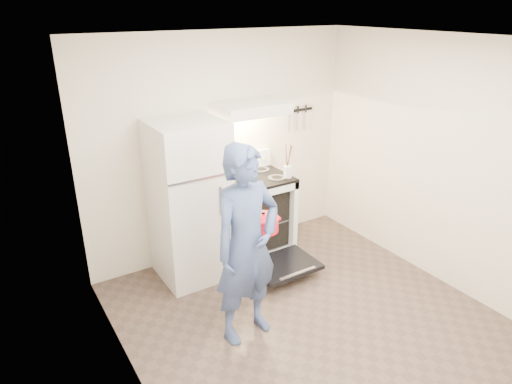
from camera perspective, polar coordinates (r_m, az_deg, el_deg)
floor at (r=4.40m, az=7.82°, el=-16.37°), size 3.60×3.60×0.00m
back_wall at (r=5.14m, az=-4.29°, el=5.60°), size 3.20×0.02×2.50m
refrigerator at (r=4.75m, az=-8.33°, el=-1.21°), size 0.70×0.70×1.70m
stove_body at (r=5.28m, az=-0.17°, el=-3.11°), size 0.76×0.65×0.92m
cooktop at (r=5.09m, az=-0.17°, el=1.71°), size 0.76×0.65×0.03m
backsplash at (r=5.28m, az=-1.82°, el=3.81°), size 0.76×0.07×0.20m
oven_door at (r=5.00m, az=3.49°, el=-9.08°), size 0.70×0.54×0.04m
oven_rack at (r=5.28m, az=-0.17°, el=-3.31°), size 0.60×0.52×0.01m
range_hood at (r=4.93m, az=-0.65°, el=10.43°), size 0.76×0.50×0.12m
knife_strip at (r=5.60m, az=5.35°, el=10.16°), size 0.40×0.02×0.03m
pizza_stone at (r=5.19m, az=-0.61°, el=-3.63°), size 0.29×0.29×0.02m
tea_kettle at (r=5.15m, az=-2.64°, el=3.77°), size 0.22×0.19×0.27m
utensil_jar at (r=4.99m, az=3.99°, el=2.56°), size 0.11×0.11×0.13m
person at (r=3.82m, az=-1.16°, el=-6.72°), size 0.69×0.50×1.76m
dutch_oven at (r=4.12m, az=0.92°, el=-4.03°), size 0.35×0.28×0.23m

